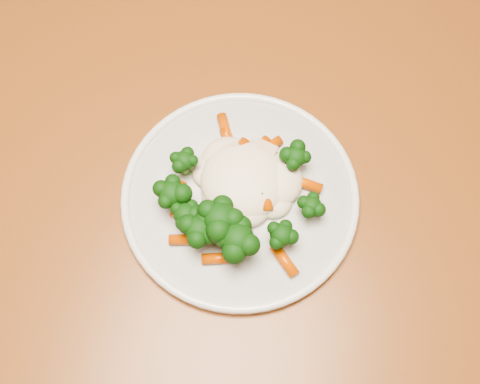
% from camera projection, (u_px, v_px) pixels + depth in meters
% --- Properties ---
extents(dining_table, '(1.35, 1.02, 0.75)m').
position_uv_depth(dining_table, '(317.00, 273.00, 0.76)').
color(dining_table, brown).
rests_on(dining_table, ground).
extents(plate, '(0.27, 0.27, 0.01)m').
position_uv_depth(plate, '(240.00, 197.00, 0.69)').
color(plate, silver).
rests_on(plate, dining_table).
extents(meal, '(0.19, 0.18, 0.05)m').
position_uv_depth(meal, '(233.00, 199.00, 0.66)').
color(meal, '#F2E1C2').
rests_on(meal, plate).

